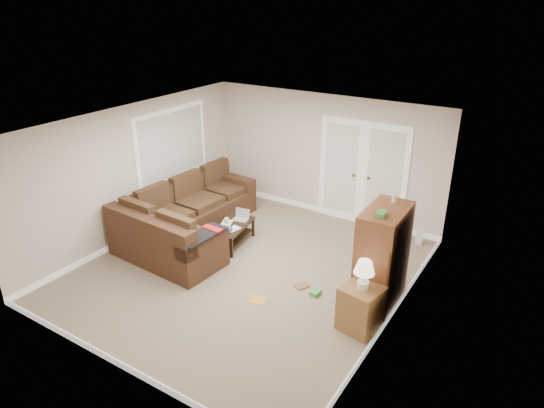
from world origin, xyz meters
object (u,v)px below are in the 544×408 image
Objects in this scene: sectional_sofa at (184,221)px; side_cabinet at (361,305)px; coffee_table at (233,233)px; tv_armoire at (382,258)px.

sectional_sofa is 2.95× the size of side_cabinet.
tv_armoire reaches higher than coffee_table.
sectional_sofa is at bearing -179.84° from side_cabinet.
side_cabinet is at bearing -90.72° from tv_armoire.
coffee_table is 3.12m from side_cabinet.
tv_armoire is (3.82, -0.02, 0.42)m from sectional_sofa.
side_cabinet reaches higher than sectional_sofa.
tv_armoire is 0.79m from side_cabinet.
coffee_table is at bearing 171.29° from side_cabinet.
tv_armoire reaches higher than side_cabinet.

